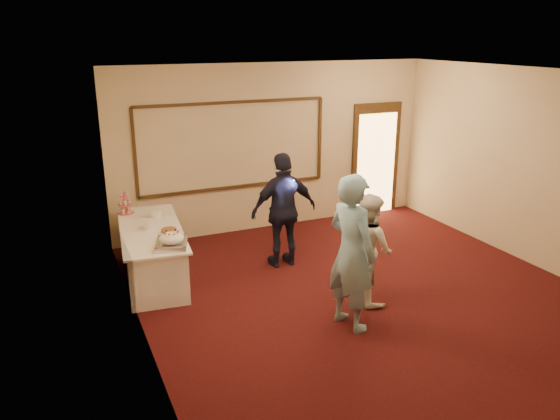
% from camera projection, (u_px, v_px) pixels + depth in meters
% --- Properties ---
extents(floor, '(7.00, 7.00, 0.00)m').
position_uv_depth(floor, '(378.00, 305.00, 7.31)').
color(floor, black).
rests_on(floor, ground).
extents(room_walls, '(6.04, 7.04, 3.02)m').
position_uv_depth(room_walls, '(387.00, 157.00, 6.69)').
color(room_walls, beige).
rests_on(room_walls, floor).
extents(wall_molding, '(3.45, 0.04, 1.55)m').
position_uv_depth(wall_molding, '(234.00, 146.00, 9.53)').
color(wall_molding, black).
rests_on(wall_molding, room_walls).
extents(doorway, '(1.05, 0.07, 2.20)m').
position_uv_depth(doorway, '(375.00, 160.00, 10.81)').
color(doorway, black).
rests_on(doorway, floor).
extents(buffet_table, '(1.10, 2.32, 0.77)m').
position_uv_depth(buffet_table, '(153.00, 253.00, 8.05)').
color(buffet_table, white).
rests_on(buffet_table, floor).
extents(pavlova_tray, '(0.53, 0.63, 0.20)m').
position_uv_depth(pavlova_tray, '(172.00, 240.00, 7.24)').
color(pavlova_tray, '#AAABB0').
rests_on(pavlova_tray, buffet_table).
extents(cupcake_stand, '(0.27, 0.27, 0.39)m').
position_uv_depth(cupcake_stand, '(125.00, 205.00, 8.56)').
color(cupcake_stand, '#E8457E').
rests_on(cupcake_stand, buffet_table).
extents(plate_stack_a, '(0.17, 0.17, 0.15)m').
position_uv_depth(plate_stack_a, '(150.00, 224.00, 7.88)').
color(plate_stack_a, white).
rests_on(plate_stack_a, buffet_table).
extents(plate_stack_b, '(0.18, 0.18, 0.15)m').
position_uv_depth(plate_stack_b, '(156.00, 214.00, 8.33)').
color(plate_stack_b, white).
rests_on(plate_stack_b, buffet_table).
extents(tart, '(0.26, 0.26, 0.05)m').
position_uv_depth(tart, '(169.00, 231.00, 7.76)').
color(tart, white).
rests_on(tart, buffet_table).
extents(man, '(0.62, 0.80, 1.95)m').
position_uv_depth(man, '(352.00, 252.00, 6.53)').
color(man, '#89C1DE').
rests_on(man, floor).
extents(woman, '(0.59, 0.74, 1.50)m').
position_uv_depth(woman, '(369.00, 248.00, 7.27)').
color(woman, white).
rests_on(woman, floor).
extents(guest, '(1.05, 0.45, 1.79)m').
position_uv_depth(guest, '(284.00, 210.00, 8.34)').
color(guest, black).
rests_on(guest, floor).
extents(camera_flash, '(0.08, 0.06, 0.05)m').
position_uv_depth(camera_flash, '(291.00, 182.00, 8.13)').
color(camera_flash, white).
rests_on(camera_flash, guest).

